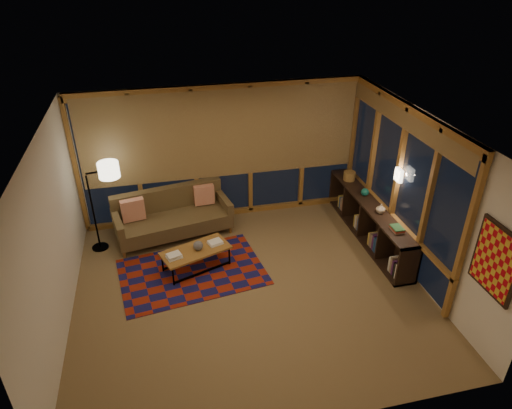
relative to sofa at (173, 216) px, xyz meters
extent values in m
cube|color=#967449|center=(1.07, -1.87, -0.43)|extent=(5.50, 5.00, 0.01)
cube|color=white|center=(1.07, -1.87, 2.27)|extent=(5.50, 5.00, 0.01)
cube|color=white|center=(1.07, 0.63, 0.92)|extent=(5.50, 0.01, 2.70)
cube|color=white|center=(1.07, -4.37, 0.92)|extent=(5.50, 0.01, 2.70)
cube|color=white|center=(-1.68, -1.87, 0.92)|extent=(0.01, 5.00, 2.70)
cube|color=white|center=(3.82, -1.87, 0.92)|extent=(0.01, 5.00, 2.70)
cube|color=maroon|center=(0.20, -1.22, -0.43)|extent=(2.57, 1.89, 0.01)
sphere|color=#23242A|center=(0.34, -1.12, 0.03)|extent=(0.18, 0.18, 0.17)
cylinder|color=olive|center=(3.54, 0.09, 0.40)|extent=(0.30, 0.30, 0.18)
sphere|color=#135F53|center=(3.56, -0.60, 0.39)|extent=(0.15, 0.15, 0.15)
imported|color=#B8A88F|center=(3.56, -1.25, 0.40)|extent=(0.20, 0.20, 0.17)
camera|label=1|loc=(-0.13, -7.49, 4.40)|focal=32.00mm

